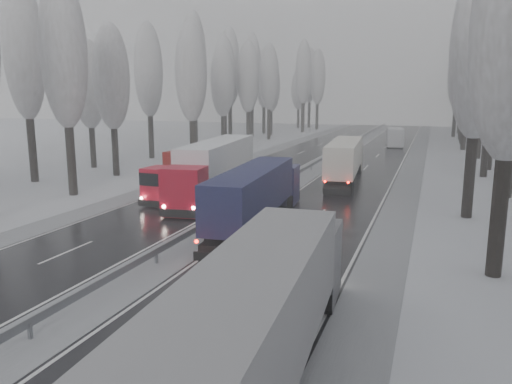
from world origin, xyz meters
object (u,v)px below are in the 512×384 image
Objects in this scene: truck_red_red at (205,165)px; truck_blue_box at (258,192)px; truck_grey_tarp at (260,316)px; box_truck_distant at (395,137)px; truck_red_white at (215,165)px; truck_cream_box at (345,158)px.

truck_blue_box is at bearing -47.95° from truck_red_red.
truck_grey_tarp reaches higher than box_truck_distant.
truck_red_red is (-1.96, 2.29, -0.38)m from truck_red_white.
truck_cream_box is at bearing 42.64° from truck_red_white.
truck_grey_tarp is at bearing -70.76° from truck_red_white.
box_truck_distant is (-1.81, 70.14, -0.86)m from truck_grey_tarp.
truck_grey_tarp is 70.17m from box_truck_distant.
truck_grey_tarp reaches higher than truck_cream_box.
truck_grey_tarp is 1.97× the size of box_truck_distant.
truck_cream_box is (2.28, 18.03, 0.08)m from truck_blue_box.
truck_red_red reaches higher than box_truck_distant.
truck_cream_box is 1.06× the size of truck_red_red.
truck_blue_box is 1.02× the size of truck_red_red.
truck_red_white reaches higher than truck_grey_tarp.
truck_cream_box is at bearing 78.57° from truck_blue_box.
truck_grey_tarp is 1.09× the size of truck_red_red.
box_truck_distant is at bearing 76.63° from truck_red_red.
truck_red_white is at bearing 113.05° from truck_grey_tarp.
truck_cream_box is at bearing -99.76° from box_truck_distant.
truck_blue_box is 0.96× the size of truck_cream_box.
truck_red_white reaches higher than truck_blue_box.
truck_red_white is at bearing 125.02° from truck_blue_box.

